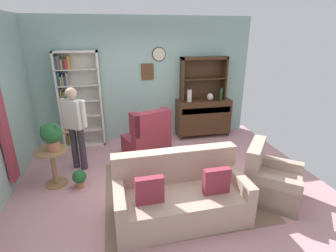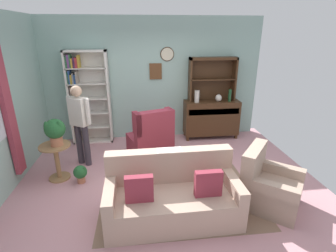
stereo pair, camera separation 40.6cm
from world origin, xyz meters
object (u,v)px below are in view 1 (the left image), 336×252
(bottle_wine, at_px, (221,94))
(potted_plant_small, at_px, (80,178))
(sideboard_hutch, at_px, (204,72))
(book_stack, at_px, (181,153))
(potted_plant_large, at_px, (52,135))
(coffee_table, at_px, (178,160))
(plant_stand, at_px, (53,163))
(sideboard, at_px, (203,116))
(vase_tall, at_px, (189,96))
(bookshelf, at_px, (77,99))
(armchair_floral, at_px, (270,182))
(person_reading, at_px, (75,123))
(couch_floral, at_px, (180,196))
(wingback_chair, at_px, (147,140))
(vase_round, at_px, (210,97))

(bottle_wine, relative_size, potted_plant_small, 0.90)
(sideboard_hutch, distance_m, book_stack, 2.37)
(potted_plant_large, distance_m, coffee_table, 2.12)
(potted_plant_large, xyz_separation_m, book_stack, (2.11, -0.15, -0.47))
(plant_stand, bearing_deg, sideboard, 25.97)
(vase_tall, relative_size, coffee_table, 0.34)
(vase_tall, xyz_separation_m, book_stack, (-0.63, -1.63, -0.61))
(bookshelf, bearing_deg, coffee_table, -45.99)
(armchair_floral, relative_size, plant_stand, 1.66)
(sideboard, bearing_deg, person_reading, -159.70)
(person_reading, bearing_deg, armchair_floral, -28.65)
(armchair_floral, bearing_deg, plant_stand, 161.36)
(couch_floral, distance_m, person_reading, 2.37)
(sideboard, bearing_deg, coffee_table, -121.53)
(coffee_table, bearing_deg, couch_floral, -102.79)
(bottle_wine, relative_size, person_reading, 0.18)
(coffee_table, bearing_deg, bookshelf, 134.01)
(sideboard, height_order, coffee_table, sideboard)
(sideboard, height_order, sideboard_hutch, sideboard_hutch)
(potted_plant_large, relative_size, coffee_table, 0.58)
(sideboard_hutch, relative_size, potted_plant_small, 3.47)
(sideboard, bearing_deg, armchair_floral, -87.02)
(sideboard_hutch, bearing_deg, potted_plant_small, -146.31)
(sideboard_hutch, height_order, coffee_table, sideboard_hutch)
(armchair_floral, xyz_separation_m, person_reading, (-2.97, 1.62, 0.62))
(wingback_chair, bearing_deg, bookshelf, 144.81)
(vase_round, height_order, potted_plant_small, vase_round)
(potted_plant_small, bearing_deg, vase_round, 29.95)
(potted_plant_large, bearing_deg, vase_round, 24.74)
(sideboard, xyz_separation_m, plant_stand, (-3.18, -1.55, -0.11))
(vase_tall, relative_size, potted_plant_large, 0.59)
(vase_tall, relative_size, person_reading, 0.18)
(couch_floral, height_order, wingback_chair, wingback_chair)
(armchair_floral, distance_m, wingback_chair, 2.42)
(bookshelf, height_order, sideboard, bookshelf)
(bottle_wine, height_order, armchair_floral, bottle_wine)
(sideboard, xyz_separation_m, potted_plant_large, (-3.13, -1.57, 0.41))
(vase_round, distance_m, potted_plant_large, 3.59)
(sideboard, xyz_separation_m, bottle_wine, (0.39, -0.09, 0.55))
(vase_round, height_order, wingback_chair, vase_round)
(potted_plant_large, xyz_separation_m, person_reading, (0.30, 0.52, -0.01))
(armchair_floral, distance_m, person_reading, 3.44)
(sideboard_hutch, distance_m, potted_plant_small, 3.60)
(wingback_chair, distance_m, potted_plant_large, 1.83)
(bookshelf, bearing_deg, vase_tall, -3.75)
(vase_round, relative_size, bottle_wine, 0.60)
(wingback_chair, height_order, plant_stand, wingback_chair)
(vase_tall, xyz_separation_m, couch_floral, (-0.93, -2.69, -0.75))
(bottle_wine, xyz_separation_m, armchair_floral, (-0.25, -2.58, -0.77))
(armchair_floral, bearing_deg, book_stack, 140.49)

